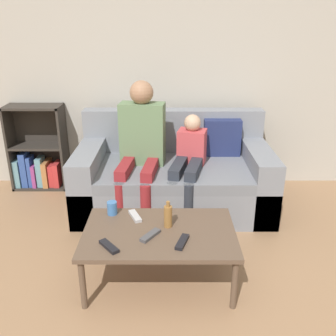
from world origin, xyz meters
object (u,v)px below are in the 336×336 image
(coffee_table, at_px, (160,236))
(tv_remote_2, at_px, (135,216))
(bookshelf, at_px, (39,156))
(person_adult, at_px, (141,139))
(couch, at_px, (174,177))
(tv_remote_1, at_px, (109,246))
(tv_remote_3, at_px, (151,235))
(bottle, at_px, (168,216))
(tv_remote_0, at_px, (183,242))
(cup_near, at_px, (112,208))
(person_child, at_px, (189,160))

(coffee_table, distance_m, tv_remote_2, 0.26)
(bookshelf, height_order, person_adult, person_adult)
(couch, relative_size, tv_remote_1, 11.12)
(tv_remote_1, bearing_deg, tv_remote_3, -12.35)
(bottle, bearing_deg, tv_remote_0, -66.90)
(tv_remote_1, distance_m, tv_remote_2, 0.41)
(couch, bearing_deg, tv_remote_1, -107.46)
(bottle, bearing_deg, cup_near, 156.80)
(bookshelf, bearing_deg, cup_near, -54.19)
(person_adult, distance_m, tv_remote_0, 1.30)
(cup_near, xyz_separation_m, bottle, (0.41, -0.17, 0.03))
(person_child, relative_size, tv_remote_0, 5.11)
(tv_remote_3, distance_m, bottle, 0.19)
(tv_remote_1, height_order, bottle, bottle)
(person_child, bearing_deg, tv_remote_2, -104.02)
(bookshelf, distance_m, person_adult, 1.31)
(cup_near, height_order, tv_remote_0, cup_near)
(tv_remote_2, height_order, tv_remote_3, same)
(cup_near, height_order, tv_remote_3, cup_near)
(tv_remote_0, relative_size, tv_remote_2, 1.01)
(tv_remote_0, bearing_deg, tv_remote_1, -155.23)
(bookshelf, distance_m, coffee_table, 2.08)
(bottle, bearing_deg, bookshelf, 132.11)
(couch, height_order, coffee_table, couch)
(person_child, bearing_deg, tv_remote_1, -101.38)
(bottle, bearing_deg, tv_remote_1, -144.70)
(person_child, height_order, tv_remote_2, person_child)
(bookshelf, bearing_deg, tv_remote_1, -60.37)
(bookshelf, height_order, tv_remote_2, bookshelf)
(tv_remote_3, bearing_deg, bottle, 83.77)
(bookshelf, relative_size, cup_near, 9.16)
(person_adult, height_order, tv_remote_2, person_adult)
(bookshelf, distance_m, tv_remote_2, 1.82)
(couch, relative_size, cup_near, 18.48)
(tv_remote_0, distance_m, tv_remote_1, 0.46)
(bottle, bearing_deg, person_adult, 103.63)
(cup_near, xyz_separation_m, tv_remote_1, (0.04, -0.43, -0.04))
(person_adult, relative_size, bottle, 6.36)
(person_adult, xyz_separation_m, tv_remote_0, (0.33, -1.22, -0.30))
(couch, bearing_deg, person_adult, -164.27)
(couch, bearing_deg, tv_remote_2, -106.93)
(bottle, bearing_deg, couch, 86.90)
(couch, xyz_separation_m, coffee_table, (-0.12, -1.16, 0.06))
(bookshelf, xyz_separation_m, tv_remote_2, (1.15, -1.41, 0.06))
(tv_remote_3, bearing_deg, tv_remote_1, -118.61)
(coffee_table, height_order, cup_near, cup_near)
(bookshelf, xyz_separation_m, cup_near, (0.98, -1.36, 0.10))
(couch, relative_size, person_child, 2.00)
(person_child, xyz_separation_m, tv_remote_3, (-0.30, -1.07, -0.12))
(person_child, bearing_deg, coffee_table, -90.33)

